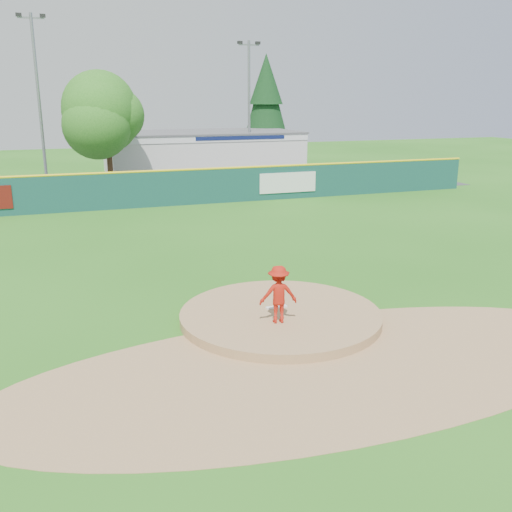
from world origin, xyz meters
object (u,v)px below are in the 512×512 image
object	(u,v)px
van	(250,178)
conifer_tree	(266,102)
pitcher	(278,294)
light_pole_left	(39,95)
pool_building_grp	(202,152)
light_pole_right	(249,103)
deciduous_tree	(107,120)

from	to	relation	value
van	conifer_tree	xyz separation A→B (m)	(6.25, 13.75, 4.77)
van	pitcher	bearing A→B (deg)	151.50
conifer_tree	light_pole_left	xyz separation A→B (m)	(-19.00, -9.00, 0.51)
pool_building_grp	conifer_tree	distance (m)	8.95
van	light_pole_left	distance (m)	14.59
van	conifer_tree	size ratio (longest dim) A/B	0.57
pool_building_grp	conifer_tree	bearing A→B (deg)	29.78
conifer_tree	van	bearing A→B (deg)	-114.44
pitcher	light_pole_left	xyz separation A→B (m)	(-5.67, 27.67, 5.04)
light_pole_left	light_pole_right	world-z (taller)	light_pole_left
deciduous_tree	light_pole_left	bearing A→B (deg)	153.43
deciduous_tree	light_pole_right	size ratio (longest dim) A/B	0.74
pitcher	light_pole_right	distance (m)	31.44
van	deciduous_tree	distance (m)	9.92
pitcher	van	xyz separation A→B (m)	(7.08, 22.92, -0.23)
pool_building_grp	light_pole_right	world-z (taller)	light_pole_right
pool_building_grp	light_pole_left	world-z (taller)	light_pole_left
pool_building_grp	deciduous_tree	size ratio (longest dim) A/B	2.07
pitcher	light_pole_left	distance (m)	28.69
pitcher	light_pole_right	size ratio (longest dim) A/B	0.15
conifer_tree	pool_building_grp	bearing A→B (deg)	-150.22
pool_building_grp	light_pole_left	distance (m)	13.72
van	pool_building_grp	xyz separation A→B (m)	(-0.75, 9.75, 0.89)
pitcher	conifer_tree	bearing A→B (deg)	-100.04
pitcher	deciduous_tree	world-z (taller)	deciduous_tree
deciduous_tree	light_pole_right	xyz separation A→B (m)	(11.00, 4.00, 0.99)
pool_building_grp	light_pole_right	bearing A→B (deg)	-44.95
van	light_pole_left	world-z (taller)	light_pole_left
van	pool_building_grp	size ratio (longest dim) A/B	0.36
deciduous_tree	light_pole_left	world-z (taller)	light_pole_left
van	pool_building_grp	bearing A→B (deg)	-6.94
light_pole_left	light_pole_right	distance (m)	15.14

